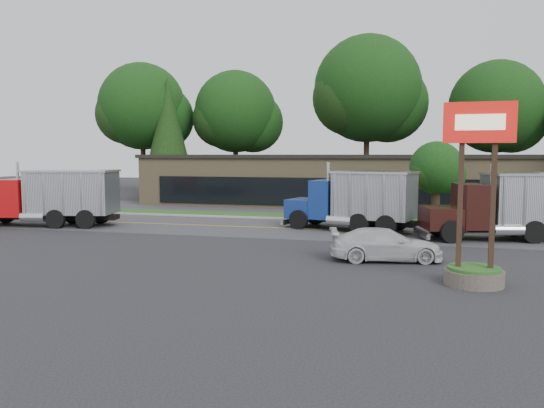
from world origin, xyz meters
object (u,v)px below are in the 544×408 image
Objects in this scene: bilo_sign at (476,224)px; rally_car at (386,245)px; dump_truck_blue at (357,199)px; dump_truck_maroon at (512,204)px; dump_truck_red at (53,196)px.

rally_car is (-3.00, 3.42, -1.37)m from bilo_sign.
dump_truck_blue and dump_truck_maroon have the same top height.
rally_car is at bearing 131.28° from bilo_sign.
dump_truck_red reaches higher than rally_car.
bilo_sign is 12.71m from dump_truck_blue.
dump_truck_blue is 8.59m from rally_car.
dump_truck_blue is 0.93× the size of dump_truck_maroon.
dump_truck_red and dump_truck_blue have the same top height.
bilo_sign is 4.75m from rally_car.
dump_truck_red is 18.03m from dump_truck_blue.
rally_car is at bearing 152.91° from dump_truck_red.
bilo_sign is 1.33× the size of rally_car.
rally_car is (1.98, -8.28, -1.15)m from dump_truck_blue.
dump_truck_maroon reaches higher than rally_car.
dump_truck_blue is at bearing -23.61° from dump_truck_maroon.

